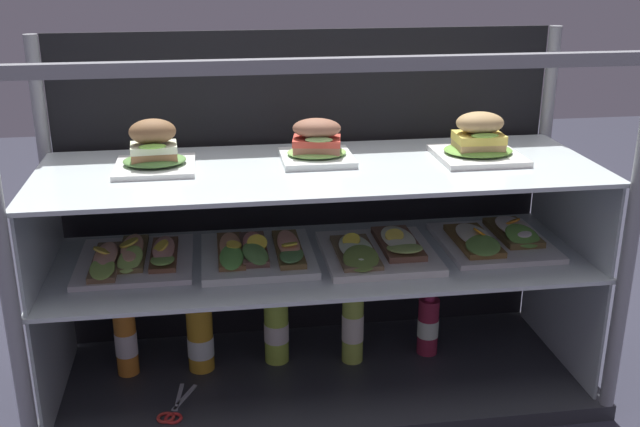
# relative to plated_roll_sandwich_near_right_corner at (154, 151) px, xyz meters

# --- Properties ---
(ground_plane) EXTENTS (6.00, 6.00, 0.02)m
(ground_plane) POSITION_rel_plated_roll_sandwich_near_right_corner_xyz_m (0.39, -0.04, -0.66)
(ground_plane) COLOR #2A2A36
(ground_plane) RESTS_ON ground
(case_base_deck) EXTENTS (1.40, 0.52, 0.04)m
(case_base_deck) POSITION_rel_plated_roll_sandwich_near_right_corner_xyz_m (0.39, -0.04, -0.63)
(case_base_deck) COLOR #313237
(case_base_deck) RESTS_ON ground
(case_frame) EXTENTS (1.40, 0.52, 0.91)m
(case_frame) POSITION_rel_plated_roll_sandwich_near_right_corner_xyz_m (0.39, 0.10, -0.16)
(case_frame) COLOR gray
(case_frame) RESTS_ON ground
(riser_lower_tier) EXTENTS (1.33, 0.45, 0.32)m
(riser_lower_tier) POSITION_rel_plated_roll_sandwich_near_right_corner_xyz_m (0.39, -0.04, -0.45)
(riser_lower_tier) COLOR silver
(riser_lower_tier) RESTS_ON case_base_deck
(shelf_lower_glass) EXTENTS (1.34, 0.47, 0.01)m
(shelf_lower_glass) POSITION_rel_plated_roll_sandwich_near_right_corner_xyz_m (0.39, -0.04, -0.29)
(shelf_lower_glass) COLOR silver
(shelf_lower_glass) RESTS_ON riser_lower_tier
(riser_upper_tier) EXTENTS (1.33, 0.45, 0.23)m
(riser_upper_tier) POSITION_rel_plated_roll_sandwich_near_right_corner_xyz_m (0.39, -0.04, -0.17)
(riser_upper_tier) COLOR silver
(riser_upper_tier) RESTS_ON shelf_lower_glass
(shelf_upper_glass) EXTENTS (1.34, 0.47, 0.01)m
(shelf_upper_glass) POSITION_rel_plated_roll_sandwich_near_right_corner_xyz_m (0.39, -0.04, -0.05)
(shelf_upper_glass) COLOR silver
(shelf_upper_glass) RESTS_ON riser_upper_tier
(plated_roll_sandwich_near_right_corner) EXTENTS (0.19, 0.19, 0.12)m
(plated_roll_sandwich_near_right_corner) POSITION_rel_plated_roll_sandwich_near_right_corner_xyz_m (0.00, 0.00, 0.00)
(plated_roll_sandwich_near_right_corner) COLOR white
(plated_roll_sandwich_near_right_corner) RESTS_ON shelf_upper_glass
(plated_roll_sandwich_right_of_center) EXTENTS (0.17, 0.17, 0.11)m
(plated_roll_sandwich_right_of_center) POSITION_rel_plated_roll_sandwich_near_right_corner_xyz_m (0.39, 0.01, -0.00)
(plated_roll_sandwich_right_of_center) COLOR white
(plated_roll_sandwich_right_of_center) RESTS_ON shelf_upper_glass
(plated_roll_sandwich_near_left_corner) EXTENTS (0.21, 0.21, 0.12)m
(plated_roll_sandwich_near_left_corner) POSITION_rel_plated_roll_sandwich_near_right_corner_xyz_m (0.79, -0.02, -0.00)
(plated_roll_sandwich_near_left_corner) COLOR white
(plated_roll_sandwich_near_left_corner) RESTS_ON shelf_upper_glass
(open_sandwich_tray_left_of_center) EXTENTS (0.28, 0.30, 0.06)m
(open_sandwich_tray_left_of_center) POSITION_rel_plated_roll_sandwich_near_right_corner_xyz_m (-0.07, -0.01, -0.26)
(open_sandwich_tray_left_of_center) COLOR white
(open_sandwich_tray_left_of_center) RESTS_ON shelf_lower_glass
(open_sandwich_tray_far_left) EXTENTS (0.28, 0.30, 0.07)m
(open_sandwich_tray_far_left) POSITION_rel_plated_roll_sandwich_near_right_corner_xyz_m (0.24, -0.03, -0.26)
(open_sandwich_tray_far_left) COLOR white
(open_sandwich_tray_far_left) RESTS_ON shelf_lower_glass
(open_sandwich_tray_mid_left) EXTENTS (0.28, 0.30, 0.06)m
(open_sandwich_tray_mid_left) POSITION_rel_plated_roll_sandwich_near_right_corner_xyz_m (0.54, -0.06, -0.26)
(open_sandwich_tray_mid_left) COLOR white
(open_sandwich_tray_mid_left) RESTS_ON shelf_lower_glass
(open_sandwich_tray_near_right_corner) EXTENTS (0.28, 0.30, 0.06)m
(open_sandwich_tray_near_right_corner) POSITION_rel_plated_roll_sandwich_near_right_corner_xyz_m (0.85, -0.02, -0.26)
(open_sandwich_tray_near_right_corner) COLOR white
(open_sandwich_tray_near_right_corner) RESTS_ON shelf_lower_glass
(juice_bottle_front_second) EXTENTS (0.06, 0.06, 0.25)m
(juice_bottle_front_second) POSITION_rel_plated_roll_sandwich_near_right_corner_xyz_m (-0.11, 0.04, -0.51)
(juice_bottle_front_second) COLOR orange
(juice_bottle_front_second) RESTS_ON case_base_deck
(juice_bottle_front_left_end) EXTENTS (0.07, 0.07, 0.24)m
(juice_bottle_front_left_end) POSITION_rel_plated_roll_sandwich_near_right_corner_xyz_m (0.08, 0.03, -0.52)
(juice_bottle_front_left_end) COLOR gold
(juice_bottle_front_left_end) RESTS_ON case_base_deck
(juice_bottle_back_left) EXTENTS (0.07, 0.07, 0.22)m
(juice_bottle_back_left) POSITION_rel_plated_roll_sandwich_near_right_corner_xyz_m (0.28, 0.04, -0.52)
(juice_bottle_back_left) COLOR #B1D544
(juice_bottle_back_left) RESTS_ON case_base_deck
(juice_bottle_front_middle) EXTENTS (0.06, 0.06, 0.25)m
(juice_bottle_front_middle) POSITION_rel_plated_roll_sandwich_near_right_corner_xyz_m (0.49, 0.01, -0.51)
(juice_bottle_front_middle) COLOR #B7D24D
(juice_bottle_front_middle) RESTS_ON case_base_deck
(juice_bottle_tucked_behind) EXTENTS (0.06, 0.06, 0.21)m
(juice_bottle_tucked_behind) POSITION_rel_plated_roll_sandwich_near_right_corner_xyz_m (0.70, 0.02, -0.53)
(juice_bottle_tucked_behind) COLOR maroon
(juice_bottle_tucked_behind) RESTS_ON case_base_deck
(kitchen_scissors) EXTENTS (0.10, 0.18, 0.01)m
(kitchen_scissors) POSITION_rel_plated_roll_sandwich_near_right_corner_xyz_m (0.01, -0.17, -0.61)
(kitchen_scissors) COLOR silver
(kitchen_scissors) RESTS_ON case_base_deck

